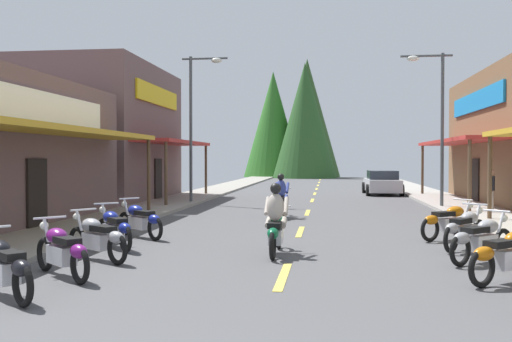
# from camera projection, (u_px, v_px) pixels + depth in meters

# --- Properties ---
(ground) EXTENTS (10.22, 76.98, 0.10)m
(ground) POSITION_uv_depth(u_px,v_px,m) (311.00, 205.00, 26.25)
(ground) COLOR #4C4C4F
(sidewalk_left) EXTENTS (2.57, 76.98, 0.12)m
(sidewalk_left) POSITION_uv_depth(u_px,v_px,m) (175.00, 202.00, 27.05)
(sidewalk_left) COLOR gray
(sidewalk_left) RESTS_ON ground
(sidewalk_right) EXTENTS (2.57, 76.98, 0.12)m
(sidewalk_right) POSITION_uv_depth(u_px,v_px,m) (455.00, 204.00, 25.45)
(sidewalk_right) COLOR #9E9991
(sidewalk_right) RESTS_ON ground
(centerline_dashes) EXTENTS (0.16, 54.11, 0.01)m
(centerline_dashes) POSITION_uv_depth(u_px,v_px,m) (313.00, 198.00, 30.67)
(centerline_dashes) COLOR #E0C64C
(centerline_dashes) RESTS_ON ground
(storefront_left_far) EXTENTS (9.44, 9.38, 6.69)m
(storefront_left_far) POSITION_uv_depth(u_px,v_px,m) (85.00, 134.00, 29.02)
(storefront_left_far) COLOR brown
(storefront_left_far) RESTS_ON ground
(streetlamp_left) EXTENTS (2.12, 0.30, 6.80)m
(streetlamp_left) POSITION_uv_depth(u_px,v_px,m) (197.00, 109.00, 26.36)
(streetlamp_left) COLOR #474C51
(streetlamp_left) RESTS_ON ground
(streetlamp_right) EXTENTS (2.12, 0.30, 6.50)m
(streetlamp_right) POSITION_uv_depth(u_px,v_px,m) (435.00, 108.00, 23.91)
(streetlamp_right) COLOR #474C51
(streetlamp_right) RESTS_ON ground
(motorcycle_parked_right_1) EXTENTS (1.72, 1.44, 1.04)m
(motorcycle_parked_right_1) POSITION_uv_depth(u_px,v_px,m) (509.00, 254.00, 9.66)
(motorcycle_parked_right_1) COLOR black
(motorcycle_parked_right_1) RESTS_ON ground
(motorcycle_parked_right_2) EXTENTS (1.62, 1.55, 1.04)m
(motorcycle_parked_right_2) POSITION_uv_depth(u_px,v_px,m) (482.00, 239.00, 11.51)
(motorcycle_parked_right_2) COLOR black
(motorcycle_parked_right_2) RESTS_ON ground
(motorcycle_parked_right_3) EXTENTS (1.36, 1.78, 1.04)m
(motorcycle_parked_right_3) POSITION_uv_depth(u_px,v_px,m) (465.00, 228.00, 13.18)
(motorcycle_parked_right_3) COLOR black
(motorcycle_parked_right_3) RESTS_ON ground
(motorcycle_parked_right_4) EXTENTS (1.73, 1.42, 1.04)m
(motorcycle_parked_right_4) POSITION_uv_depth(u_px,v_px,m) (449.00, 221.00, 14.78)
(motorcycle_parked_right_4) COLOR black
(motorcycle_parked_right_4) RESTS_ON ground
(motorcycle_parked_left_0) EXTENTS (1.72, 1.43, 1.04)m
(motorcycle_parked_left_0) POSITION_uv_depth(u_px,v_px,m) (4.00, 266.00, 8.58)
(motorcycle_parked_left_0) COLOR black
(motorcycle_parked_left_0) RESTS_ON ground
(motorcycle_parked_left_1) EXTENTS (1.68, 1.49, 1.04)m
(motorcycle_parked_left_1) POSITION_uv_depth(u_px,v_px,m) (62.00, 250.00, 10.05)
(motorcycle_parked_left_1) COLOR black
(motorcycle_parked_left_1) RESTS_ON ground
(motorcycle_parked_left_2) EXTENTS (1.80, 1.33, 1.04)m
(motorcycle_parked_left_2) POSITION_uv_depth(u_px,v_px,m) (97.00, 237.00, 11.73)
(motorcycle_parked_left_2) COLOR black
(motorcycle_parked_left_2) RESTS_ON ground
(motorcycle_parked_left_3) EXTENTS (1.48, 1.68, 1.04)m
(motorcycle_parked_left_3) POSITION_uv_depth(u_px,v_px,m) (114.00, 228.00, 13.31)
(motorcycle_parked_left_3) COLOR black
(motorcycle_parked_left_3) RESTS_ON ground
(motorcycle_parked_left_4) EXTENTS (1.71, 1.45, 1.04)m
(motorcycle_parked_left_4) POSITION_uv_depth(u_px,v_px,m) (140.00, 220.00, 15.08)
(motorcycle_parked_left_4) COLOR black
(motorcycle_parked_left_4) RESTS_ON ground
(rider_cruising_lead) EXTENTS (0.60, 2.14, 1.57)m
(rider_cruising_lead) POSITION_uv_depth(u_px,v_px,m) (276.00, 225.00, 12.46)
(rider_cruising_lead) COLOR black
(rider_cruising_lead) RESTS_ON ground
(rider_cruising_trailing) EXTENTS (0.60, 2.14, 1.57)m
(rider_cruising_trailing) POSITION_uv_depth(u_px,v_px,m) (281.00, 199.00, 20.27)
(rider_cruising_trailing) COLOR black
(rider_cruising_trailing) RESTS_ON ground
(pedestrian_by_shop) EXTENTS (0.30, 0.57, 1.66)m
(pedestrian_by_shop) POSITION_uv_depth(u_px,v_px,m) (491.00, 188.00, 22.04)
(pedestrian_by_shop) COLOR #B2A599
(pedestrian_by_shop) RESTS_ON ground
(parked_car_curbside) EXTENTS (2.12, 4.33, 1.40)m
(parked_car_curbside) POSITION_uv_depth(u_px,v_px,m) (382.00, 183.00, 33.34)
(parked_car_curbside) COLOR silver
(parked_car_curbside) RESTS_ON ground
(treeline_backdrop) EXTENTS (11.04, 10.94, 13.57)m
(treeline_backdrop) POSITION_uv_depth(u_px,v_px,m) (297.00, 122.00, 64.45)
(treeline_backdrop) COLOR #275223
(treeline_backdrop) RESTS_ON ground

